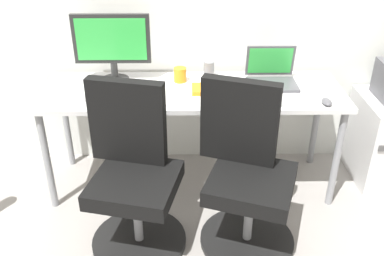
% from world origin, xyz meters
% --- Properties ---
extents(ground_plane, '(5.28, 5.28, 0.00)m').
position_xyz_m(ground_plane, '(0.00, 0.00, 0.00)').
color(ground_plane, gray).
extents(desk, '(1.88, 0.58, 0.70)m').
position_xyz_m(desk, '(0.00, 0.00, 0.64)').
color(desk, silver).
rests_on(desk, ground).
extents(office_chair_left, '(0.54, 0.54, 0.94)m').
position_xyz_m(office_chair_left, '(-0.33, -0.53, 0.42)').
color(office_chair_left, black).
rests_on(office_chair_left, ground).
extents(office_chair_right, '(0.56, 0.56, 0.94)m').
position_xyz_m(office_chair_right, '(0.29, -0.53, 0.42)').
color(office_chair_right, black).
rests_on(office_chair_right, ground).
extents(desktop_monitor, '(0.48, 0.18, 0.43)m').
position_xyz_m(desktop_monitor, '(-0.50, 0.15, 0.95)').
color(desktop_monitor, '#262626').
rests_on(desktop_monitor, desk).
extents(open_laptop, '(0.31, 0.26, 0.23)m').
position_xyz_m(open_laptop, '(0.51, 0.10, 0.76)').
color(open_laptop, '#4C4C51').
rests_on(open_laptop, desk).
extents(keyboard_by_monitor, '(0.34, 0.12, 0.02)m').
position_xyz_m(keyboard_by_monitor, '(-0.48, -0.12, 0.71)').
color(keyboard_by_monitor, '#B7B7B7').
rests_on(keyboard_by_monitor, desk).
extents(keyboard_by_laptop, '(0.34, 0.12, 0.02)m').
position_xyz_m(keyboard_by_laptop, '(0.48, -0.20, 0.71)').
color(keyboard_by_laptop, '#B7B7B7').
rests_on(keyboard_by_laptop, desk).
extents(mouse_by_monitor, '(0.06, 0.10, 0.03)m').
position_xyz_m(mouse_by_monitor, '(0.78, -0.22, 0.72)').
color(mouse_by_monitor, '#515156').
rests_on(mouse_by_monitor, desk).
extents(mouse_by_laptop, '(0.06, 0.10, 0.03)m').
position_xyz_m(mouse_by_laptop, '(0.14, -0.22, 0.72)').
color(mouse_by_laptop, '#515156').
rests_on(mouse_by_laptop, desk).
extents(coffee_mug, '(0.08, 0.08, 0.09)m').
position_xyz_m(coffee_mug, '(-0.07, 0.13, 0.75)').
color(coffee_mug, orange).
rests_on(coffee_mug, desk).
extents(pen_cup, '(0.07, 0.07, 0.10)m').
position_xyz_m(pen_cup, '(0.11, 0.20, 0.76)').
color(pen_cup, slate).
rests_on(pen_cup, desk).
extents(notebook, '(0.21, 0.15, 0.03)m').
position_xyz_m(notebook, '(0.11, -0.03, 0.72)').
color(notebook, orange).
rests_on(notebook, desk).
extents(paper_pile, '(0.21, 0.30, 0.01)m').
position_xyz_m(paper_pile, '(-0.13, -0.09, 0.71)').
color(paper_pile, white).
rests_on(paper_pile, desk).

